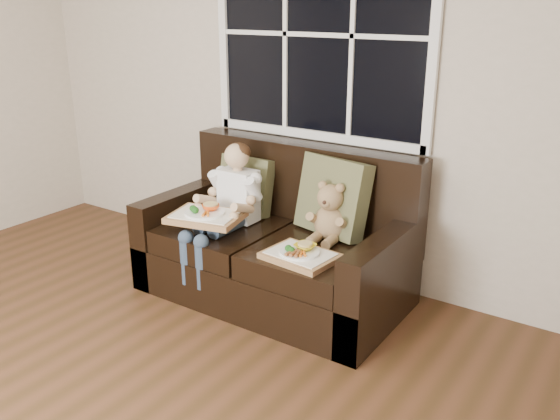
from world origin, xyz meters
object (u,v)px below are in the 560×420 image
Objects in this scene: loveseat at (279,249)px; tray_right at (301,254)px; child at (229,199)px; tray_left at (206,215)px; teddy_bear at (330,216)px.

loveseat is 0.51m from tray_right.
child is at bearing -159.25° from loveseat.
child is 1.92× the size of tray_right.
tray_left is (-0.34, -0.32, 0.27)m from loveseat.
tray_right is (0.71, 0.00, -0.10)m from tray_left.
teddy_bear is (0.66, 0.17, -0.03)m from child.
tray_left is (-0.03, -0.20, -0.06)m from child.
tray_right is (0.37, -0.32, 0.17)m from loveseat.
teddy_bear is 0.75× the size of tray_left.
loveseat is 0.47m from child.
loveseat is at bearing 20.75° from child.
loveseat is 2.05× the size of child.
teddy_bear reaches higher than tray_left.
child is (-0.31, -0.12, 0.33)m from loveseat.
loveseat reaches higher than tray_right.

